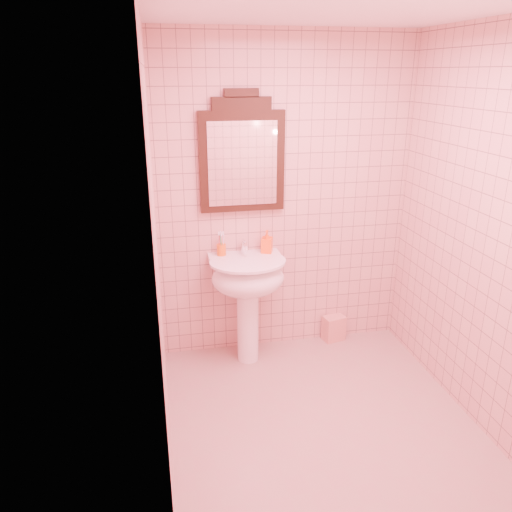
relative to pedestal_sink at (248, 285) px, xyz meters
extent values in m
plane|color=tan|center=(0.34, -0.87, -0.66)|extent=(2.20, 2.20, 0.00)
cube|color=#DAA598|center=(0.34, 0.23, 0.59)|extent=(2.00, 0.02, 2.50)
cylinder|color=white|center=(0.00, 0.01, -0.31)|extent=(0.17, 0.17, 0.70)
ellipsoid|color=white|center=(0.00, -0.01, 0.06)|extent=(0.56, 0.46, 0.28)
cube|color=white|center=(0.00, 0.15, 0.17)|extent=(0.56, 0.15, 0.05)
cylinder|color=white|center=(0.00, -0.01, 0.19)|extent=(0.58, 0.58, 0.02)
cylinder|color=white|center=(0.00, 0.15, 0.25)|extent=(0.04, 0.04, 0.09)
cylinder|color=white|center=(0.00, 0.10, 0.28)|extent=(0.02, 0.10, 0.02)
cylinder|color=white|center=(0.00, 0.05, 0.26)|extent=(0.02, 0.02, 0.04)
cube|color=white|center=(0.00, 0.16, 0.30)|extent=(0.02, 0.07, 0.01)
cube|color=black|center=(0.00, 0.20, 0.91)|extent=(0.64, 0.05, 0.74)
cube|color=black|center=(0.00, 0.20, 1.33)|extent=(0.43, 0.05, 0.09)
cube|color=black|center=(0.00, 0.20, 1.40)|extent=(0.25, 0.05, 0.06)
cube|color=white|center=(0.00, 0.17, 0.90)|extent=(0.52, 0.01, 0.62)
cylinder|color=orange|center=(-0.18, 0.15, 0.25)|extent=(0.07, 0.07, 0.09)
cylinder|color=silver|center=(-0.16, 0.15, 0.28)|extent=(0.01, 0.01, 0.17)
cylinder|color=#338CD8|center=(-0.18, 0.16, 0.28)|extent=(0.01, 0.01, 0.17)
cylinder|color=#E5334C|center=(-0.19, 0.15, 0.28)|extent=(0.01, 0.01, 0.17)
cylinder|color=#3FBF59|center=(-0.18, 0.13, 0.28)|extent=(0.01, 0.01, 0.17)
imported|color=#FF5815|center=(0.18, 0.14, 0.29)|extent=(0.11, 0.11, 0.18)
cube|color=#EA958A|center=(0.79, 0.17, -0.55)|extent=(0.20, 0.16, 0.22)
camera|label=1|loc=(-0.63, -3.46, 1.54)|focal=35.00mm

